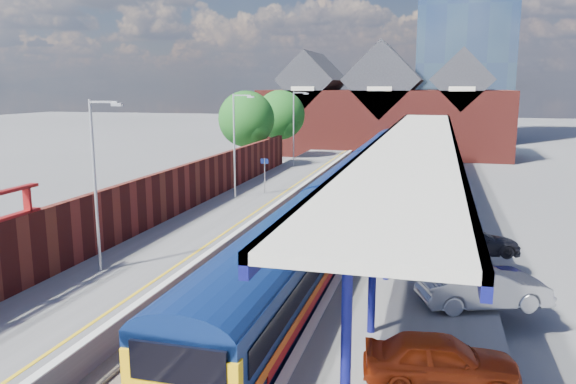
% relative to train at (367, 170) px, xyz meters
% --- Properties ---
extents(ground, '(240.00, 240.00, 0.00)m').
position_rel_train_xyz_m(ground, '(-1.49, 0.33, -2.12)').
color(ground, '#5B5B5E').
rests_on(ground, ground).
extents(ballast_bed, '(6.00, 76.00, 0.06)m').
position_rel_train_xyz_m(ballast_bed, '(-1.49, -9.67, -2.09)').
color(ballast_bed, '#473D33').
rests_on(ballast_bed, ground).
extents(rails, '(4.51, 76.00, 0.14)m').
position_rel_train_xyz_m(rails, '(-1.49, -9.67, -2.00)').
color(rails, slate).
rests_on(rails, ground).
extents(left_platform, '(5.00, 76.00, 1.00)m').
position_rel_train_xyz_m(left_platform, '(-6.99, -9.67, -1.62)').
color(left_platform, '#565659').
rests_on(left_platform, ground).
extents(right_platform, '(6.00, 76.00, 1.00)m').
position_rel_train_xyz_m(right_platform, '(4.51, -9.67, -1.62)').
color(right_platform, '#565659').
rests_on(right_platform, ground).
extents(coping_left, '(0.30, 76.00, 0.05)m').
position_rel_train_xyz_m(coping_left, '(-4.64, -9.67, -1.10)').
color(coping_left, silver).
rests_on(coping_left, left_platform).
extents(coping_right, '(0.30, 76.00, 0.05)m').
position_rel_train_xyz_m(coping_right, '(1.66, -9.67, -1.10)').
color(coping_right, silver).
rests_on(coping_right, right_platform).
extents(yellow_line, '(0.14, 76.00, 0.01)m').
position_rel_train_xyz_m(yellow_line, '(-5.24, -9.67, -1.12)').
color(yellow_line, yellow).
rests_on(yellow_line, left_platform).
extents(train, '(2.89, 65.91, 3.45)m').
position_rel_train_xyz_m(train, '(0.00, 0.00, 0.00)').
color(train, '#0B1E4F').
rests_on(train, ground).
extents(canopy, '(4.50, 52.00, 4.48)m').
position_rel_train_xyz_m(canopy, '(3.99, -7.72, 3.13)').
color(canopy, navy).
rests_on(canopy, right_platform).
extents(lamp_post_b, '(1.48, 0.18, 7.00)m').
position_rel_train_xyz_m(lamp_post_b, '(-7.86, -23.67, 2.87)').
color(lamp_post_b, '#A5A8AA').
rests_on(lamp_post_b, left_platform).
extents(lamp_post_c, '(1.48, 0.18, 7.00)m').
position_rel_train_xyz_m(lamp_post_c, '(-7.86, -7.67, 2.87)').
color(lamp_post_c, '#A5A8AA').
rests_on(lamp_post_c, left_platform).
extents(lamp_post_d, '(1.48, 0.18, 7.00)m').
position_rel_train_xyz_m(lamp_post_d, '(-7.86, 8.33, 2.87)').
color(lamp_post_d, '#A5A8AA').
rests_on(lamp_post_d, left_platform).
extents(platform_sign, '(0.55, 0.08, 2.50)m').
position_rel_train_xyz_m(platform_sign, '(-6.49, -5.67, 0.57)').
color(platform_sign, '#A5A8AA').
rests_on(platform_sign, left_platform).
extents(brick_wall, '(0.35, 50.00, 3.86)m').
position_rel_train_xyz_m(brick_wall, '(-9.59, -16.13, 0.33)').
color(brick_wall, '#5B1C18').
rests_on(brick_wall, left_platform).
extents(station_building, '(30.00, 12.12, 13.78)m').
position_rel_train_xyz_m(station_building, '(-1.49, 28.33, 3.33)').
color(station_building, '#5B1C18').
rests_on(station_building, ground).
extents(glass_tower, '(14.20, 14.20, 40.30)m').
position_rel_train_xyz_m(glass_tower, '(8.51, 50.33, 18.08)').
color(glass_tower, slate).
rests_on(glass_tower, ground).
extents(tree_near, '(5.20, 5.20, 8.10)m').
position_rel_train_xyz_m(tree_near, '(-11.84, 6.23, 3.23)').
color(tree_near, '#382314').
rests_on(tree_near, ground).
extents(tree_far, '(5.20, 5.20, 8.10)m').
position_rel_train_xyz_m(tree_far, '(-10.84, 14.23, 3.23)').
color(tree_far, '#382314').
rests_on(tree_far, ground).
extents(parked_car_red, '(4.08, 2.09, 1.33)m').
position_rel_train_xyz_m(parked_car_red, '(5.58, -29.32, -0.46)').
color(parked_car_red, '#AF310E').
rests_on(parked_car_red, right_platform).
extents(parked_car_silver, '(4.69, 3.01, 1.46)m').
position_rel_train_xyz_m(parked_car_silver, '(7.01, -23.66, -0.39)').
color(parked_car_silver, '#9C9DA0').
rests_on(parked_car_silver, right_platform).
extents(parked_car_dark, '(4.37, 2.47, 1.19)m').
position_rel_train_xyz_m(parked_car_dark, '(7.01, -17.21, -0.52)').
color(parked_car_dark, black).
rests_on(parked_car_dark, right_platform).
extents(parked_car_blue, '(4.87, 3.33, 1.24)m').
position_rel_train_xyz_m(parked_car_blue, '(7.01, -22.57, -0.50)').
color(parked_car_blue, navy).
rests_on(parked_car_blue, right_platform).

